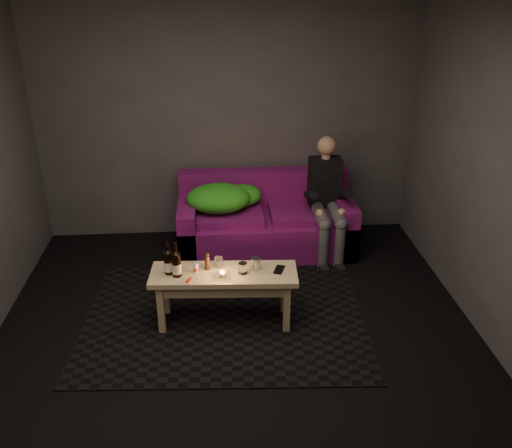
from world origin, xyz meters
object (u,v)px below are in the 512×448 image
at_px(person, 327,196).
at_px(beer_bottle_a, 168,262).
at_px(beer_bottle_b, 176,264).
at_px(coffee_table, 224,281).
at_px(sofa, 265,223).
at_px(steel_cup, 256,264).

relative_size(person, beer_bottle_a, 4.24).
xyz_separation_m(person, beer_bottle_b, (-1.46, -1.23, -0.03)).
xyz_separation_m(person, coffee_table, (-1.09, -1.20, -0.22)).
xyz_separation_m(sofa, beer_bottle_a, (-0.92, -1.34, 0.31)).
bearing_deg(person, coffee_table, -132.08).
height_order(person, beer_bottle_b, person).
bearing_deg(person, steel_cup, -124.84).
height_order(coffee_table, beer_bottle_b, beer_bottle_b).
height_order(person, steel_cup, person).
height_order(sofa, person, person).
relative_size(sofa, steel_cup, 17.25).
bearing_deg(person, beer_bottle_a, -142.20).
relative_size(sofa, beer_bottle_b, 6.05).
height_order(person, coffee_table, person).
bearing_deg(coffee_table, beer_bottle_b, -175.48).
bearing_deg(person, beer_bottle_b, -139.87).
xyz_separation_m(beer_bottle_a, steel_cup, (0.71, 0.01, -0.05)).
bearing_deg(sofa, coffee_table, -109.23).
xyz_separation_m(person, steel_cup, (-0.82, -1.18, -0.08)).
distance_m(beer_bottle_b, steel_cup, 0.65).
relative_size(person, steel_cup, 11.51).
relative_size(sofa, person, 1.50).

